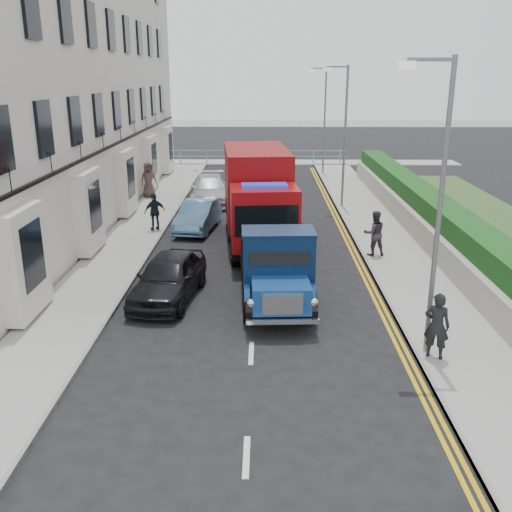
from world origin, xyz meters
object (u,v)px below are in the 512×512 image
lamp_far (323,114)px  parked_car_front (169,277)px  pedestrian_east_near (437,326)px  lamp_near (436,195)px  bedford_lorry (277,274)px  lamp_mid (343,129)px  red_lorry (258,195)px

lamp_far → parked_car_front: lamp_far is taller
lamp_far → pedestrian_east_near: 26.52m
lamp_near → bedford_lorry: lamp_near is taller
lamp_mid → lamp_near: bearing=-90.0°
lamp_far → bedford_lorry: lamp_far is taller
lamp_far → pedestrian_east_near: size_ratio=4.25×
lamp_near → pedestrian_east_near: size_ratio=4.25×
parked_car_front → bedford_lorry: bearing=-5.4°
lamp_mid → bedford_lorry: size_ratio=1.35×
bedford_lorry → red_lorry: size_ratio=0.71×
lamp_mid → parked_car_front: size_ratio=1.70×
lamp_mid → pedestrian_east_near: 16.63m
lamp_far → red_lorry: lamp_far is taller
lamp_near → pedestrian_east_near: (0.22, -0.34, -3.05)m
lamp_near → lamp_mid: bearing=90.0°
lamp_far → bedford_lorry: (-3.48, -23.21, -2.89)m
lamp_mid → bedford_lorry: lamp_mid is taller
lamp_near → parked_car_front: 8.34m
red_lorry → parked_car_front: (-2.65, -6.14, -1.29)m
lamp_mid → red_lorry: size_ratio=0.96×
parked_car_front → pedestrian_east_near: pedestrian_east_near is taller
bedford_lorry → parked_car_front: 3.42m
lamp_near → lamp_far: (0.00, 26.00, 0.00)m
lamp_far → parked_car_front: 23.66m
red_lorry → pedestrian_east_near: 11.01m
lamp_mid → parked_car_front: 14.54m
red_lorry → parked_car_front: bearing=-118.6°
lamp_near → lamp_far: size_ratio=1.00×
lamp_near → lamp_far: bearing=90.0°
lamp_far → pedestrian_east_near: (0.22, -26.34, -3.05)m
lamp_far → bedford_lorry: size_ratio=1.35×
bedford_lorry → parked_car_front: size_ratio=1.26×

